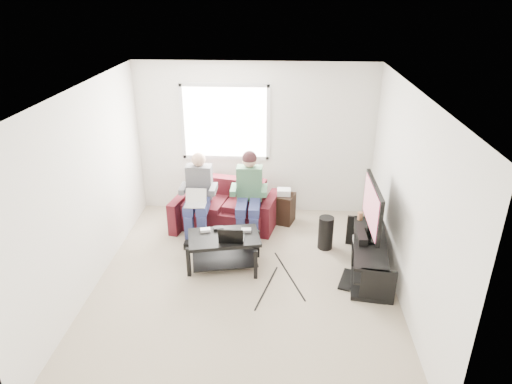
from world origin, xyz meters
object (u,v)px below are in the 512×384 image
(end_table, at_px, (283,207))
(sofa, at_px, (226,209))
(coffee_table, at_px, (224,244))
(tv, at_px, (372,208))
(subwoofer, at_px, (326,233))
(tv_stand, at_px, (368,258))

(end_table, bearing_deg, sofa, -169.41)
(coffee_table, relative_size, tv, 0.99)
(tv, height_order, end_table, tv)
(sofa, xyz_separation_m, subwoofer, (1.60, -0.63, -0.03))
(sofa, bearing_deg, tv, -27.79)
(coffee_table, bearing_deg, tv, 2.76)
(coffee_table, relative_size, end_table, 1.80)
(coffee_table, bearing_deg, tv_stand, -0.08)
(coffee_table, distance_m, tv, 2.10)
(sofa, height_order, tv, tv)
(sofa, xyz_separation_m, tv_stand, (2.14, -1.23, -0.07))
(subwoofer, height_order, end_table, end_table)
(coffee_table, xyz_separation_m, tv_stand, (2.02, -0.00, -0.15))
(coffee_table, distance_m, end_table, 1.63)
(sofa, bearing_deg, tv_stand, -29.81)
(tv, bearing_deg, sofa, 152.21)
(sofa, relative_size, tv_stand, 1.18)
(end_table, bearing_deg, subwoofer, -51.37)
(tv, xyz_separation_m, end_table, (-1.19, 1.31, -0.67))
(tv, distance_m, end_table, 1.89)
(tv_stand, bearing_deg, coffee_table, 179.92)
(sofa, bearing_deg, subwoofer, -21.58)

